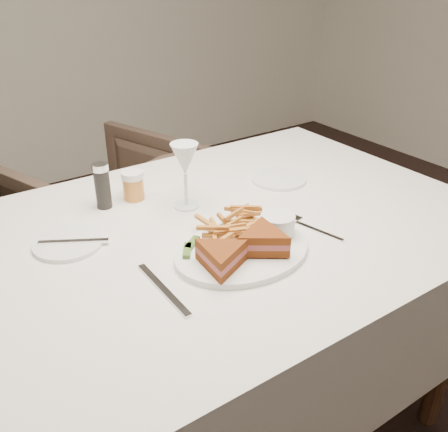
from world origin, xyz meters
name	(u,v)px	position (x,y,z in m)	size (l,w,h in m)	color
table	(214,341)	(-0.05, 0.29, 0.38)	(1.41, 0.94, 0.75)	silver
chair_far	(111,215)	(0.04, 1.21, 0.35)	(0.69, 0.65, 0.71)	#4B3A2E
table_setting	(218,223)	(-0.07, 0.24, 0.79)	(0.80, 0.61, 0.18)	white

